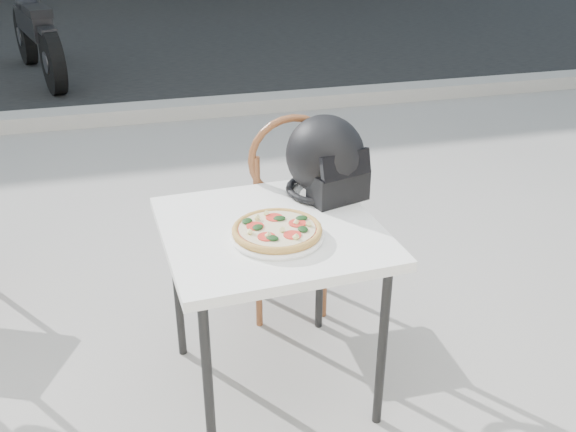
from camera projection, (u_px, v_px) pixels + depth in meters
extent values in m
plane|color=#999691|center=(204.00, 324.00, 2.81)|extent=(80.00, 80.00, 0.00)
cube|color=black|center=(130.00, 31.00, 8.85)|extent=(30.00, 8.00, 0.00)
cube|color=#9C9892|center=(152.00, 112.00, 5.37)|extent=(30.00, 0.25, 0.12)
cube|color=white|center=(271.00, 231.00, 2.17)|extent=(0.76, 0.76, 0.04)
cylinder|color=black|center=(208.00, 385.00, 1.98)|extent=(0.03, 0.03, 0.65)
cylinder|color=black|center=(382.00, 348.00, 2.15)|extent=(0.03, 0.03, 0.65)
cylinder|color=black|center=(177.00, 286.00, 2.49)|extent=(0.03, 0.03, 0.65)
cylinder|color=black|center=(320.00, 262.00, 2.65)|extent=(0.03, 0.03, 0.65)
cylinder|color=white|center=(277.00, 237.00, 2.08)|extent=(0.35, 0.35, 0.01)
torus|color=white|center=(277.00, 235.00, 2.08)|extent=(0.36, 0.36, 0.02)
cylinder|color=#BE9045|center=(277.00, 231.00, 2.07)|extent=(0.30, 0.30, 0.01)
torus|color=#BE9045|center=(277.00, 229.00, 2.07)|extent=(0.30, 0.30, 0.02)
cylinder|color=red|center=(277.00, 229.00, 2.07)|extent=(0.26, 0.26, 0.00)
cylinder|color=beige|center=(277.00, 228.00, 2.07)|extent=(0.26, 0.26, 0.00)
cylinder|color=red|center=(297.00, 223.00, 2.09)|extent=(0.06, 0.06, 0.00)
cylinder|color=red|center=(274.00, 217.00, 2.13)|extent=(0.06, 0.06, 0.00)
cylinder|color=red|center=(255.00, 226.00, 2.08)|extent=(0.06, 0.06, 0.00)
cylinder|color=red|center=(267.00, 237.00, 2.01)|extent=(0.06, 0.06, 0.00)
cylinder|color=red|center=(292.00, 235.00, 2.02)|extent=(0.06, 0.06, 0.00)
ellipsoid|color=#123313|center=(279.00, 218.00, 2.12)|extent=(0.04, 0.03, 0.01)
ellipsoid|color=#123313|center=(258.00, 227.00, 2.06)|extent=(0.05, 0.05, 0.01)
ellipsoid|color=#123313|center=(303.00, 229.00, 2.05)|extent=(0.03, 0.04, 0.01)
ellipsoid|color=#123313|center=(272.00, 238.00, 2.00)|extent=(0.05, 0.05, 0.01)
ellipsoid|color=#123313|center=(302.00, 218.00, 2.12)|extent=(0.04, 0.04, 0.01)
ellipsoid|color=#123313|center=(247.00, 221.00, 2.10)|extent=(0.05, 0.05, 0.01)
cylinder|color=#EBEA8F|center=(282.00, 230.00, 2.04)|extent=(0.02, 0.02, 0.02)
cylinder|color=#EBEA8F|center=(257.00, 218.00, 2.12)|extent=(0.03, 0.03, 0.02)
cylinder|color=#EBEA8F|center=(296.00, 222.00, 2.09)|extent=(0.03, 0.03, 0.02)
cylinder|color=#EBEA8F|center=(266.00, 213.00, 2.15)|extent=(0.02, 0.02, 0.02)
cylinder|color=#EBEA8F|center=(296.00, 237.00, 2.00)|extent=(0.03, 0.02, 0.02)
cylinder|color=#EBEA8F|center=(250.00, 232.00, 2.03)|extent=(0.03, 0.03, 0.02)
cylinder|color=#EBEA8F|center=(309.00, 224.00, 2.08)|extent=(0.02, 0.02, 0.02)
cylinder|color=#EBEA8F|center=(268.00, 235.00, 2.01)|extent=(0.03, 0.02, 0.02)
ellipsoid|color=black|center=(325.00, 155.00, 2.35)|extent=(0.36, 0.37, 0.30)
cube|color=black|center=(338.00, 186.00, 2.32)|extent=(0.23, 0.16, 0.12)
torus|color=black|center=(324.00, 188.00, 2.40)|extent=(0.36, 0.36, 0.03)
cube|color=black|center=(346.00, 165.00, 2.24)|extent=(0.20, 0.09, 0.09)
cube|color=brown|center=(284.00, 223.00, 2.78)|extent=(0.37, 0.37, 0.03)
cylinder|color=brown|center=(306.00, 246.00, 3.03)|extent=(0.03, 0.03, 0.40)
cylinder|color=brown|center=(246.00, 253.00, 2.97)|extent=(0.03, 0.03, 0.40)
cylinder|color=brown|center=(324.00, 277.00, 2.78)|extent=(0.03, 0.03, 0.40)
cylinder|color=brown|center=(259.00, 286.00, 2.72)|extent=(0.03, 0.03, 0.40)
cylinder|color=brown|center=(327.00, 195.00, 2.59)|extent=(0.03, 0.03, 0.38)
cylinder|color=brown|center=(257.00, 202.00, 2.53)|extent=(0.03, 0.03, 0.38)
torus|color=brown|center=(293.00, 158.00, 2.49)|extent=(0.36, 0.04, 0.35)
cylinder|color=black|center=(26.00, 36.00, 7.03)|extent=(0.27, 0.61, 0.60)
cylinder|color=slate|center=(26.00, 36.00, 7.03)|extent=(0.19, 0.23, 0.20)
cylinder|color=black|center=(53.00, 62.00, 5.94)|extent=(0.27, 0.61, 0.60)
cylinder|color=slate|center=(53.00, 62.00, 5.94)|extent=(0.19, 0.23, 0.20)
cube|color=black|center=(34.00, 22.00, 6.37)|extent=(0.45, 1.07, 0.22)
ellipsoid|color=black|center=(28.00, 3.00, 6.41)|extent=(0.32, 0.46, 0.23)
cube|color=black|center=(37.00, 11.00, 6.07)|extent=(0.32, 0.54, 0.08)
cylinder|color=slate|center=(21.00, 7.00, 6.82)|extent=(0.13, 0.32, 0.72)
cube|color=black|center=(47.00, 31.00, 5.83)|extent=(0.19, 0.25, 0.05)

